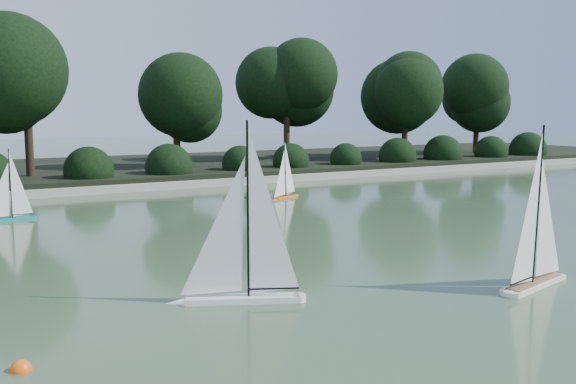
{
  "coord_description": "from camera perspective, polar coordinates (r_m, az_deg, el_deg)",
  "views": [
    {
      "loc": [
        -5.36,
        -5.95,
        1.93
      ],
      "look_at": [
        -0.58,
        2.33,
        0.7
      ],
      "focal_mm": 40.0,
      "sensor_mm": 36.0,
      "label": 1
    }
  ],
  "objects": [
    {
      "name": "ground",
      "position": [
        8.24,
        11.78,
        -6.38
      ],
      "size": [
        80.0,
        80.0,
        0.0
      ],
      "primitive_type": "plane",
      "color": "#334A2C",
      "rests_on": "ground"
    },
    {
      "name": "pond_coping",
      "position": [
        15.99,
        -10.18,
        0.61
      ],
      "size": [
        40.0,
        0.35,
        0.18
      ],
      "primitive_type": "cube",
      "color": "gray",
      "rests_on": "ground"
    },
    {
      "name": "far_bank",
      "position": [
        19.77,
        -14.13,
        1.95
      ],
      "size": [
        40.0,
        8.0,
        0.3
      ],
      "primitive_type": "cube",
      "color": "black",
      "rests_on": "ground"
    },
    {
      "name": "tree_line",
      "position": [
        18.61,
        -9.33,
        9.43
      ],
      "size": [
        26.31,
        3.93,
        4.39
      ],
      "color": "black",
      "rests_on": "ground"
    },
    {
      "name": "shrub_hedge",
      "position": [
        16.8,
        -11.25,
        2.14
      ],
      "size": [
        29.1,
        1.1,
        1.1
      ],
      "color": "black",
      "rests_on": "ground"
    },
    {
      "name": "sailboat_white_a",
      "position": [
        6.52,
        -4.99,
        -7.14
      ],
      "size": [
        1.37,
        0.77,
        1.95
      ],
      "color": "white",
      "rests_on": "ground"
    },
    {
      "name": "sailboat_white_b",
      "position": [
        7.65,
        21.48,
        -5.57
      ],
      "size": [
        1.38,
        0.52,
        1.88
      ],
      "color": "white",
      "rests_on": "ground"
    },
    {
      "name": "sailboat_orange",
      "position": [
        14.01,
        -0.4,
        0.32
      ],
      "size": [
        0.96,
        0.61,
        1.4
      ],
      "color": "orange",
      "rests_on": "ground"
    },
    {
      "name": "sailboat_teal",
      "position": [
        12.25,
        -23.85,
        -1.37
      ],
      "size": [
        0.98,
        0.23,
        1.34
      ],
      "color": "teal",
      "rests_on": "ground"
    },
    {
      "name": "race_buoy",
      "position": [
        5.35,
        -22.65,
        -14.42
      ],
      "size": [
        0.16,
        0.16,
        0.16
      ],
      "primitive_type": "sphere",
      "color": "#F95D0D",
      "rests_on": "ground"
    }
  ]
}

